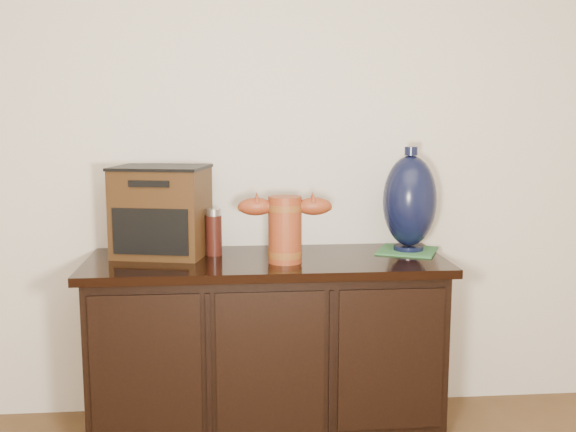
{
  "coord_description": "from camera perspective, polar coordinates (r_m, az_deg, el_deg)",
  "views": [
    {
      "loc": [
        -0.15,
        -0.46,
        1.34
      ],
      "look_at": [
        0.09,
        2.18,
        0.94
      ],
      "focal_mm": 42.0,
      "sensor_mm": 36.0,
      "label": 1
    }
  ],
  "objects": [
    {
      "name": "room",
      "position": [
        0.49,
        12.77,
        3.52
      ],
      "size": [
        5.0,
        5.0,
        5.0
      ],
      "color": "#52361C",
      "rests_on": "ground"
    },
    {
      "name": "sideboard",
      "position": [
        2.86,
        -1.82,
        -10.84
      ],
      "size": [
        1.46,
        0.56,
        0.75
      ],
      "color": "black",
      "rests_on": "ground"
    },
    {
      "name": "terracotta_vessel",
      "position": [
        2.65,
        -0.26,
        -0.8
      ],
      "size": [
        0.37,
        0.14,
        0.26
      ],
      "rotation": [
        0.0,
        0.0,
        -0.05
      ],
      "color": "maroon",
      "rests_on": "sideboard"
    },
    {
      "name": "tv_radio",
      "position": [
        2.84,
        -10.65,
        0.43
      ],
      "size": [
        0.43,
        0.37,
        0.37
      ],
      "rotation": [
        0.0,
        0.0,
        -0.23
      ],
      "color": "#361F0D",
      "rests_on": "sideboard"
    },
    {
      "name": "green_mat",
      "position": [
        2.94,
        10.07,
        -2.9
      ],
      "size": [
        0.31,
        0.31,
        0.01
      ],
      "primitive_type": "cube",
      "rotation": [
        0.0,
        0.0,
        -0.43
      ],
      "color": "#2E6835",
      "rests_on": "sideboard"
    },
    {
      "name": "lamp_base",
      "position": [
        2.9,
        10.26,
        1.23
      ],
      "size": [
        0.3,
        0.3,
        0.44
      ],
      "rotation": [
        0.0,
        0.0,
        -0.43
      ],
      "color": "black",
      "rests_on": "green_mat"
    },
    {
      "name": "spray_can",
      "position": [
        2.82,
        -6.3,
        -1.39
      ],
      "size": [
        0.07,
        0.07,
        0.2
      ],
      "color": "#4F160D",
      "rests_on": "sideboard"
    }
  ]
}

